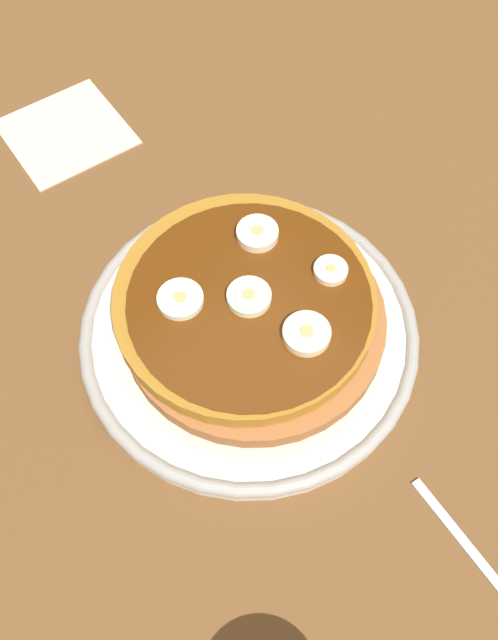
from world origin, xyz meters
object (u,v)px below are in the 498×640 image
at_px(banana_slice_1, 307,334).
at_px(banana_slice_2, 257,234).
at_px(pancake_stack, 250,314).
at_px(plate, 249,332).
at_px(fork, 486,569).
at_px(banana_slice_4, 180,300).
at_px(napkin, 66,132).
at_px(banana_slice_3, 331,271).
at_px(banana_slice_0, 242,299).

distance_m(banana_slice_1, banana_slice_2, 0.10).
xyz_separation_m(pancake_stack, banana_slice_1, (0.05, 0.01, 0.02)).
xyz_separation_m(plate, fork, (0.24, 0.00, -0.01)).
distance_m(banana_slice_4, fork, 0.28).
bearing_deg(napkin, banana_slice_1, -0.84).
bearing_deg(banana_slice_3, pancake_stack, -110.04).
xyz_separation_m(banana_slice_0, banana_slice_1, (0.05, 0.02, 0.00)).
bearing_deg(plate, banana_slice_2, 132.56).
xyz_separation_m(banana_slice_3, fork, (0.22, -0.06, -0.06)).
bearing_deg(fork, banana_slice_4, -171.10).
bearing_deg(banana_slice_0, napkin, 176.03).
bearing_deg(plate, banana_slice_1, 11.56).
bearing_deg(banana_slice_2, napkin, -173.83).
xyz_separation_m(napkin, fork, (0.53, -0.01, 0.00)).
distance_m(banana_slice_3, napkin, 0.32).
height_order(banana_slice_3, banana_slice_4, same).
height_order(pancake_stack, banana_slice_0, banana_slice_0).
height_order(pancake_stack, fork, pancake_stack).
distance_m(banana_slice_0, banana_slice_2, 0.06).
relative_size(plate, banana_slice_1, 7.79).
height_order(banana_slice_0, banana_slice_2, banana_slice_2).
distance_m(banana_slice_2, banana_slice_4, 0.08).
bearing_deg(plate, pancake_stack, 77.36).
distance_m(banana_slice_2, banana_slice_3, 0.06).
bearing_deg(pancake_stack, banana_slice_2, 133.30).
distance_m(pancake_stack, banana_slice_3, 0.07).
distance_m(banana_slice_4, napkin, 0.27).
bearing_deg(banana_slice_1, fork, -2.04).
xyz_separation_m(plate, pancake_stack, (0.00, 0.00, 0.03)).
xyz_separation_m(banana_slice_3, banana_slice_4, (-0.05, -0.10, -0.00)).
height_order(banana_slice_2, fork, banana_slice_2).
relative_size(banana_slice_0, banana_slice_4, 0.96).
xyz_separation_m(banana_slice_0, banana_slice_3, (0.02, 0.07, -0.00)).
xyz_separation_m(banana_slice_0, fork, (0.24, 0.01, -0.06)).
relative_size(napkin, fork, 0.84).
xyz_separation_m(banana_slice_0, banana_slice_4, (-0.03, -0.03, -0.00)).
relative_size(pancake_stack, napkin, 1.91).
height_order(plate, napkin, plate).
bearing_deg(banana_slice_3, banana_slice_0, -109.98).
height_order(banana_slice_0, banana_slice_1, same).
xyz_separation_m(pancake_stack, fork, (0.24, 0.00, -0.04)).
bearing_deg(pancake_stack, banana_slice_4, -128.56).
height_order(napkin, fork, fork).
bearing_deg(banana_slice_4, banana_slice_0, 48.92).
xyz_separation_m(banana_slice_4, napkin, (-0.26, 0.05, -0.06)).
height_order(banana_slice_1, fork, banana_slice_1).
bearing_deg(banana_slice_0, banana_slice_3, 70.02).
bearing_deg(fork, napkin, 178.73).
relative_size(banana_slice_4, fork, 0.26).
bearing_deg(pancake_stack, banana_slice_1, 10.64).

